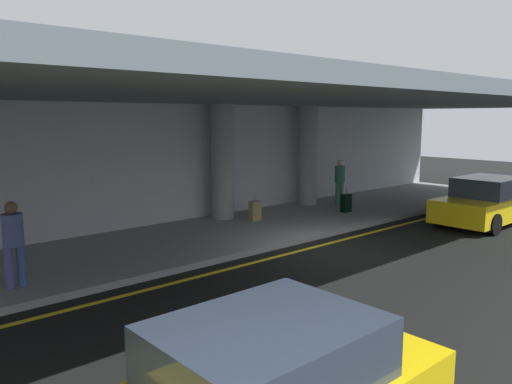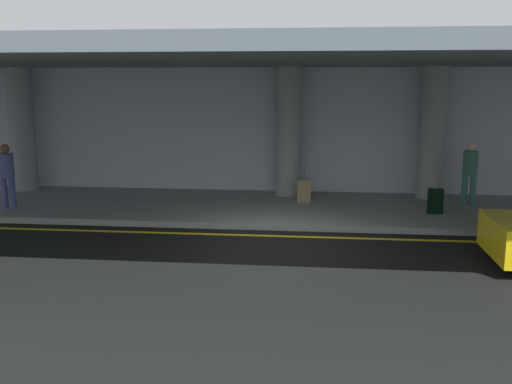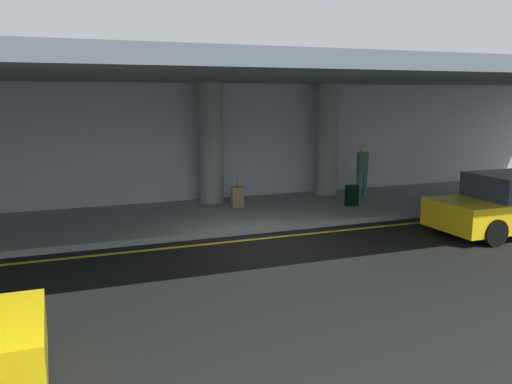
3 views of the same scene
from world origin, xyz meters
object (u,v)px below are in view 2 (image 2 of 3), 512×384
object	(u,v)px
support_column_far_left	(22,130)
suitcase_upright_primary	(435,201)
support_column_left_mid	(288,132)
support_column_center	(432,133)
traveler_with_luggage	(7,172)
suitcase_upright_secondary	(304,191)
person_waiting_for_ride	(470,169)

from	to	relation	value
support_column_far_left	suitcase_upright_primary	size ratio (longest dim) A/B	4.06
support_column_far_left	support_column_left_mid	world-z (taller)	same
support_column_center	support_column_far_left	bearing A→B (deg)	180.00
support_column_far_left	traveler_with_luggage	bearing A→B (deg)	-70.97
traveler_with_luggage	suitcase_upright_secondary	bearing A→B (deg)	100.53
suitcase_upright_secondary	traveler_with_luggage	bearing A→B (deg)	167.97
support_column_left_mid	traveler_with_luggage	bearing A→B (deg)	-159.57
support_column_far_left	suitcase_upright_secondary	xyz separation A→B (m)	(8.50, -1.01, -1.51)
suitcase_upright_primary	suitcase_upright_secondary	distance (m)	3.44
support_column_left_mid	suitcase_upright_secondary	distance (m)	1.89
person_waiting_for_ride	suitcase_upright_secondary	world-z (taller)	person_waiting_for_ride
person_waiting_for_ride	support_column_far_left	bearing A→B (deg)	-89.42
support_column_center	suitcase_upright_secondary	xyz separation A→B (m)	(-3.50, -1.01, -1.51)
person_waiting_for_ride	suitcase_upright_primary	xyz separation A→B (m)	(-1.08, -1.17, -0.65)
person_waiting_for_ride	traveler_with_luggage	bearing A→B (deg)	-77.12
support_column_center	suitcase_upright_primary	bearing A→B (deg)	-95.98
support_column_left_mid	suitcase_upright_secondary	bearing A→B (deg)	-63.78
support_column_center	person_waiting_for_ride	world-z (taller)	support_column_center
support_column_left_mid	suitcase_upright_primary	distance (m)	4.55
support_column_left_mid	support_column_center	bearing A→B (deg)	0.00
person_waiting_for_ride	suitcase_upright_secondary	xyz separation A→B (m)	(-4.37, -0.16, -0.65)
support_column_far_left	person_waiting_for_ride	distance (m)	12.93
traveler_with_luggage	suitcase_upright_primary	distance (m)	10.92
suitcase_upright_primary	person_waiting_for_ride	bearing A→B (deg)	66.45
support_column_center	suitcase_upright_secondary	size ratio (longest dim) A/B	4.06
support_column_center	suitcase_upright_primary	size ratio (longest dim) A/B	4.06
person_waiting_for_ride	suitcase_upright_secondary	bearing A→B (deg)	-83.53
support_column_left_mid	suitcase_upright_primary	bearing A→B (deg)	-28.01
support_column_far_left	support_column_center	world-z (taller)	same
person_waiting_for_ride	suitcase_upright_primary	bearing A→B (deg)	-38.39
support_column_left_mid	traveler_with_luggage	size ratio (longest dim) A/B	2.17
support_column_left_mid	person_waiting_for_ride	distance (m)	5.02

